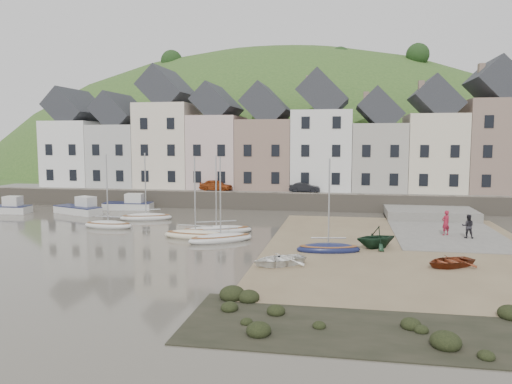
% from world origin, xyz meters
% --- Properties ---
extents(ground, '(160.00, 160.00, 0.00)m').
position_xyz_m(ground, '(0.00, 0.00, 0.00)').
color(ground, '#484238').
rests_on(ground, ground).
extents(quay_land, '(90.00, 30.00, 1.50)m').
position_xyz_m(quay_land, '(0.00, 32.00, 0.75)').
color(quay_land, '#2F5120').
rests_on(quay_land, ground).
extents(quay_street, '(70.00, 7.00, 0.10)m').
position_xyz_m(quay_street, '(0.00, 20.50, 1.55)').
color(quay_street, slate).
rests_on(quay_street, quay_land).
extents(seawall, '(70.00, 1.20, 1.80)m').
position_xyz_m(seawall, '(0.00, 17.00, 0.90)').
color(seawall, slate).
rests_on(seawall, ground).
extents(beach, '(18.00, 26.00, 0.06)m').
position_xyz_m(beach, '(11.00, 0.00, 0.03)').
color(beach, brown).
rests_on(beach, ground).
extents(slipway, '(8.00, 18.00, 0.12)m').
position_xyz_m(slipway, '(15.00, 8.00, 0.06)').
color(slipway, slate).
rests_on(slipway, ground).
extents(hillside, '(134.40, 84.00, 84.00)m').
position_xyz_m(hillside, '(-5.00, 60.00, -17.99)').
color(hillside, '#2F5120').
rests_on(hillside, ground).
extents(townhouse_terrace, '(61.05, 8.00, 13.93)m').
position_xyz_m(townhouse_terrace, '(1.76, 24.00, 7.32)').
color(townhouse_terrace, white).
rests_on(townhouse_terrace, quay_land).
extents(sailboat_0, '(4.93, 2.91, 6.32)m').
position_xyz_m(sailboat_0, '(-10.63, 8.41, 0.26)').
color(sailboat_0, silver).
rests_on(sailboat_0, ground).
extents(sailboat_1, '(4.25, 1.63, 6.32)m').
position_xyz_m(sailboat_1, '(-12.09, 3.88, 0.26)').
color(sailboat_1, silver).
rests_on(sailboat_1, ground).
extents(sailboat_2, '(5.07, 1.89, 6.32)m').
position_xyz_m(sailboat_2, '(-3.67, 0.97, 0.26)').
color(sailboat_2, beige).
rests_on(sailboat_2, ground).
extents(sailboat_3, '(4.85, 3.96, 6.32)m').
position_xyz_m(sailboat_3, '(-1.49, -0.00, 0.26)').
color(sailboat_3, silver).
rests_on(sailboat_3, ground).
extents(sailboat_4, '(5.81, 3.80, 6.32)m').
position_xyz_m(sailboat_4, '(-2.62, 3.09, 0.26)').
color(sailboat_4, silver).
rests_on(sailboat_4, ground).
extents(sailboat_5, '(4.32, 2.13, 6.32)m').
position_xyz_m(sailboat_5, '(6.22, -2.03, 0.27)').
color(sailboat_5, '#151B42').
rests_on(sailboat_5, ground).
extents(motorboat_0, '(5.55, 3.59, 1.70)m').
position_xyz_m(motorboat_0, '(-18.54, 10.76, 0.58)').
color(motorboat_0, silver).
rests_on(motorboat_0, ground).
extents(motorboat_1, '(4.57, 1.96, 1.70)m').
position_xyz_m(motorboat_1, '(-25.78, 9.97, 0.58)').
color(motorboat_1, silver).
rests_on(motorboat_1, ground).
extents(motorboat_2, '(5.17, 2.14, 1.70)m').
position_xyz_m(motorboat_2, '(-14.95, 14.43, 0.58)').
color(motorboat_2, silver).
rests_on(motorboat_2, ground).
extents(rowboat_white, '(3.95, 3.75, 0.67)m').
position_xyz_m(rowboat_white, '(3.50, -6.16, 0.39)').
color(rowboat_white, white).
rests_on(rowboat_white, beach).
extents(rowboat_green, '(3.68, 3.52, 1.50)m').
position_xyz_m(rowboat_green, '(9.31, -0.51, 0.81)').
color(rowboat_green, '#16311F').
rests_on(rowboat_green, beach).
extents(rowboat_red, '(3.70, 3.43, 0.62)m').
position_xyz_m(rowboat_red, '(13.18, -4.79, 0.37)').
color(rowboat_red, brown).
rests_on(rowboat_red, beach).
extents(person_red, '(0.82, 0.75, 1.88)m').
position_xyz_m(person_red, '(14.73, 4.85, 1.06)').
color(person_red, maroon).
rests_on(person_red, slipway).
extents(person_dark, '(0.94, 0.78, 1.75)m').
position_xyz_m(person_dark, '(16.11, 3.94, 0.99)').
color(person_dark, black).
rests_on(person_dark, slipway).
extents(car_left, '(3.92, 2.14, 1.27)m').
position_xyz_m(car_left, '(-6.95, 19.50, 2.23)').
color(car_left, '#9D4016').
rests_on(car_left, quay_street).
extents(car_right, '(3.31, 1.20, 1.09)m').
position_xyz_m(car_right, '(2.90, 19.50, 2.14)').
color(car_right, black).
rests_on(car_right, quay_street).
extents(shore_rocks, '(14.00, 6.14, 0.77)m').
position_xyz_m(shore_rocks, '(7.27, -14.58, 0.12)').
color(shore_rocks, black).
rests_on(shore_rocks, ground).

